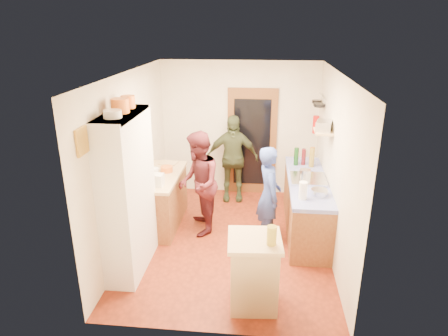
% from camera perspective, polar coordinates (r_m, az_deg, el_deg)
% --- Properties ---
extents(floor, '(3.00, 4.00, 0.02)m').
position_cam_1_polar(floor, '(6.43, 0.86, -10.41)').
color(floor, maroon).
rests_on(floor, ground).
extents(ceiling, '(3.00, 4.00, 0.02)m').
position_cam_1_polar(ceiling, '(5.57, 1.00, 13.47)').
color(ceiling, silver).
rests_on(ceiling, ground).
extents(wall_back, '(3.00, 0.02, 2.60)m').
position_cam_1_polar(wall_back, '(7.78, 2.21, 5.60)').
color(wall_back, silver).
rests_on(wall_back, ground).
extents(wall_front, '(3.00, 0.02, 2.60)m').
position_cam_1_polar(wall_front, '(4.04, -1.57, -8.89)').
color(wall_front, silver).
rests_on(wall_front, ground).
extents(wall_left, '(0.02, 4.00, 2.60)m').
position_cam_1_polar(wall_left, '(6.17, -13.18, 1.12)').
color(wall_left, silver).
rests_on(wall_left, ground).
extents(wall_right, '(0.02, 4.00, 2.60)m').
position_cam_1_polar(wall_right, '(5.94, 15.59, 0.14)').
color(wall_right, silver).
rests_on(wall_right, ground).
extents(door_frame, '(0.95, 0.06, 2.10)m').
position_cam_1_polar(door_frame, '(7.80, 4.00, 3.69)').
color(door_frame, brown).
rests_on(door_frame, ground).
extents(door_glass, '(0.70, 0.02, 1.70)m').
position_cam_1_polar(door_glass, '(7.77, 3.99, 3.62)').
color(door_glass, black).
rests_on(door_glass, door_frame).
extents(hutch_body, '(0.40, 1.20, 2.20)m').
position_cam_1_polar(hutch_body, '(5.48, -13.55, -3.66)').
color(hutch_body, white).
rests_on(hutch_body, ground).
extents(hutch_top_shelf, '(0.40, 1.14, 0.04)m').
position_cam_1_polar(hutch_top_shelf, '(5.14, -14.53, 7.41)').
color(hutch_top_shelf, white).
rests_on(hutch_top_shelf, hutch_body).
extents(plate_stack, '(0.21, 0.21, 0.09)m').
position_cam_1_polar(plate_stack, '(4.89, -15.63, 7.44)').
color(plate_stack, white).
rests_on(plate_stack, hutch_top_shelf).
extents(orange_pot_a, '(0.22, 0.22, 0.18)m').
position_cam_1_polar(orange_pot_a, '(5.13, -14.62, 8.61)').
color(orange_pot_a, orange).
rests_on(orange_pot_a, hutch_top_shelf).
extents(orange_pot_b, '(0.18, 0.18, 0.16)m').
position_cam_1_polar(orange_pot_b, '(5.40, -13.56, 9.18)').
color(orange_pot_b, orange).
rests_on(orange_pot_b, hutch_top_shelf).
extents(left_counter_base, '(0.60, 1.40, 0.85)m').
position_cam_1_polar(left_counter_base, '(6.81, -8.93, -4.69)').
color(left_counter_base, brown).
rests_on(left_counter_base, ground).
extents(left_counter_top, '(0.64, 1.44, 0.05)m').
position_cam_1_polar(left_counter_top, '(6.63, -9.14, -1.16)').
color(left_counter_top, tan).
rests_on(left_counter_top, left_counter_base).
extents(toaster, '(0.26, 0.18, 0.19)m').
position_cam_1_polar(toaster, '(6.17, -9.81, -1.68)').
color(toaster, white).
rests_on(toaster, left_counter_top).
extents(kettle, '(0.17, 0.17, 0.17)m').
position_cam_1_polar(kettle, '(6.48, -9.94, -0.72)').
color(kettle, white).
rests_on(kettle, left_counter_top).
extents(orange_bowl, '(0.26, 0.26, 0.09)m').
position_cam_1_polar(orange_bowl, '(6.73, -8.19, -0.15)').
color(orange_bowl, orange).
rests_on(orange_bowl, left_counter_top).
extents(chopping_board, '(0.33, 0.26, 0.02)m').
position_cam_1_polar(chopping_board, '(7.11, -7.90, 0.73)').
color(chopping_board, tan).
rests_on(chopping_board, left_counter_top).
extents(right_counter_base, '(0.60, 2.20, 0.84)m').
position_cam_1_polar(right_counter_base, '(6.69, 11.60, -5.39)').
color(right_counter_base, brown).
rests_on(right_counter_base, ground).
extents(right_counter_top, '(0.62, 2.22, 0.06)m').
position_cam_1_polar(right_counter_top, '(6.51, 11.88, -1.81)').
color(right_counter_top, '#1320B4').
rests_on(right_counter_top, right_counter_base).
extents(hob, '(0.55, 0.58, 0.04)m').
position_cam_1_polar(hob, '(6.45, 11.94, -1.54)').
color(hob, silver).
rests_on(hob, right_counter_top).
extents(pot_on_hob, '(0.18, 0.18, 0.12)m').
position_cam_1_polar(pot_on_hob, '(6.47, 11.51, -0.71)').
color(pot_on_hob, silver).
rests_on(pot_on_hob, hob).
extents(bottle_a, '(0.08, 0.08, 0.31)m').
position_cam_1_polar(bottle_a, '(7.04, 10.28, 1.63)').
color(bottle_a, '#143F14').
rests_on(bottle_a, right_counter_top).
extents(bottle_b, '(0.09, 0.09, 0.29)m').
position_cam_1_polar(bottle_b, '(7.09, 11.30, 1.57)').
color(bottle_b, '#591419').
rests_on(bottle_b, right_counter_top).
extents(bottle_c, '(0.11, 0.11, 0.35)m').
position_cam_1_polar(bottle_c, '(7.01, 12.44, 1.52)').
color(bottle_c, olive).
rests_on(bottle_c, right_counter_top).
extents(paper_towel, '(0.14, 0.14, 0.25)m').
position_cam_1_polar(paper_towel, '(5.73, 11.21, -3.17)').
color(paper_towel, white).
rests_on(paper_towel, right_counter_top).
extents(mixing_bowl, '(0.27, 0.27, 0.09)m').
position_cam_1_polar(mixing_bowl, '(5.92, 13.45, -3.41)').
color(mixing_bowl, silver).
rests_on(mixing_bowl, right_counter_top).
extents(island_base, '(0.59, 0.59, 0.86)m').
position_cam_1_polar(island_base, '(4.95, 4.27, -14.82)').
color(island_base, tan).
rests_on(island_base, ground).
extents(island_top, '(0.66, 0.66, 0.05)m').
position_cam_1_polar(island_top, '(4.70, 4.41, -10.27)').
color(island_top, tan).
rests_on(island_top, island_base).
extents(cutting_board, '(0.37, 0.30, 0.02)m').
position_cam_1_polar(cutting_board, '(4.73, 3.78, -9.86)').
color(cutting_board, white).
rests_on(cutting_board, island_top).
extents(oil_jar, '(0.12, 0.12, 0.22)m').
position_cam_1_polar(oil_jar, '(4.54, 6.83, -9.54)').
color(oil_jar, '#AD9E2D').
rests_on(oil_jar, island_top).
extents(pan_rail, '(0.02, 0.65, 0.02)m').
position_cam_1_polar(pan_rail, '(7.21, 13.87, 9.95)').
color(pan_rail, silver).
rests_on(pan_rail, wall_right).
extents(pan_hang_a, '(0.18, 0.18, 0.05)m').
position_cam_1_polar(pan_hang_a, '(7.05, 13.48, 8.69)').
color(pan_hang_a, black).
rests_on(pan_hang_a, pan_rail).
extents(pan_hang_b, '(0.16, 0.16, 0.05)m').
position_cam_1_polar(pan_hang_b, '(7.25, 13.28, 8.85)').
color(pan_hang_b, black).
rests_on(pan_hang_b, pan_rail).
extents(pan_hang_c, '(0.17, 0.17, 0.05)m').
position_cam_1_polar(pan_hang_c, '(7.44, 13.10, 9.23)').
color(pan_hang_c, black).
rests_on(pan_hang_c, pan_rail).
extents(wall_shelf, '(0.26, 0.42, 0.03)m').
position_cam_1_polar(wall_shelf, '(6.23, 14.03, 5.07)').
color(wall_shelf, tan).
rests_on(wall_shelf, wall_right).
extents(radio, '(0.29, 0.35, 0.15)m').
position_cam_1_polar(radio, '(6.20, 14.10, 5.87)').
color(radio, silver).
rests_on(radio, wall_shelf).
extents(ext_bracket, '(0.06, 0.10, 0.04)m').
position_cam_1_polar(ext_bracket, '(7.50, 13.40, 5.68)').
color(ext_bracket, black).
rests_on(ext_bracket, wall_right).
extents(fire_extinguisher, '(0.11, 0.11, 0.32)m').
position_cam_1_polar(fire_extinguisher, '(7.48, 12.97, 6.07)').
color(fire_extinguisher, red).
rests_on(fire_extinguisher, wall_right).
extents(picture_frame, '(0.03, 0.25, 0.30)m').
position_cam_1_polar(picture_frame, '(4.58, -19.65, 3.63)').
color(picture_frame, gold).
rests_on(picture_frame, wall_left).
extents(person_hob, '(0.47, 0.62, 1.54)m').
position_cam_1_polar(person_hob, '(6.14, 6.75, -3.92)').
color(person_hob, '#2E418E').
rests_on(person_hob, ground).
extents(person_left, '(0.80, 0.93, 1.69)m').
position_cam_1_polar(person_left, '(6.38, -3.42, -2.11)').
color(person_left, '#48181E').
rests_on(person_left, ground).
extents(person_back, '(1.00, 0.47, 1.67)m').
position_cam_1_polar(person_back, '(7.53, 1.27, 1.39)').
color(person_back, '#353D24').
rests_on(person_back, ground).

